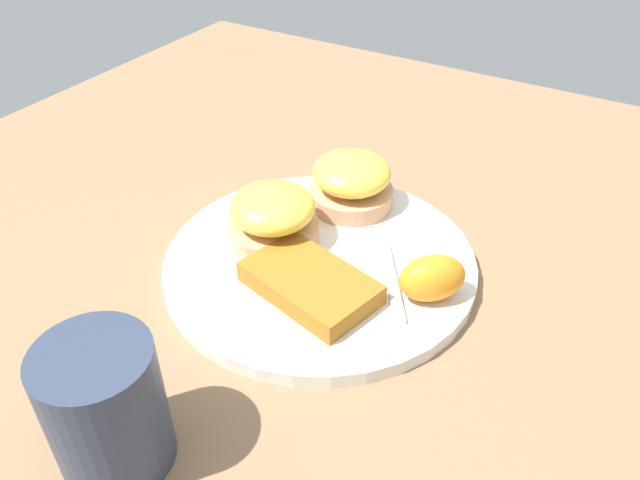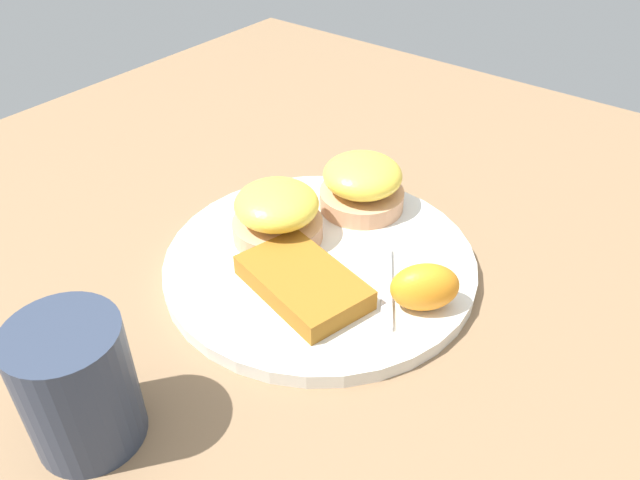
# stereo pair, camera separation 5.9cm
# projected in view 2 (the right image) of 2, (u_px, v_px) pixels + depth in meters

# --- Properties ---
(ground_plane) EXTENTS (1.10, 1.10, 0.00)m
(ground_plane) POSITION_uv_depth(u_px,v_px,m) (320.00, 268.00, 0.61)
(ground_plane) COLOR #846647
(plate) EXTENTS (0.30, 0.30, 0.01)m
(plate) POSITION_uv_depth(u_px,v_px,m) (320.00, 262.00, 0.60)
(plate) COLOR silver
(plate) RESTS_ON ground_plane
(sandwich_benedict_left) EXTENTS (0.09, 0.09, 0.06)m
(sandwich_benedict_left) POSITION_uv_depth(u_px,v_px,m) (362.00, 184.00, 0.65)
(sandwich_benedict_left) COLOR tan
(sandwich_benedict_left) RESTS_ON plate
(sandwich_benedict_right) EXTENTS (0.09, 0.09, 0.06)m
(sandwich_benedict_right) POSITION_uv_depth(u_px,v_px,m) (276.00, 214.00, 0.61)
(sandwich_benedict_right) COLOR tan
(sandwich_benedict_right) RESTS_ON plate
(hashbrown_patty) EXTENTS (0.13, 0.10, 0.02)m
(hashbrown_patty) POSITION_uv_depth(u_px,v_px,m) (303.00, 282.00, 0.55)
(hashbrown_patty) COLOR #99611D
(hashbrown_patty) RESTS_ON plate
(orange_wedge) EXTENTS (0.07, 0.07, 0.04)m
(orange_wedge) POSITION_uv_depth(u_px,v_px,m) (422.00, 290.00, 0.53)
(orange_wedge) COLOR orange
(orange_wedge) RESTS_ON plate
(fork) EXTENTS (0.13, 0.18, 0.00)m
(fork) POSITION_uv_depth(u_px,v_px,m) (384.00, 246.00, 0.61)
(fork) COLOR silver
(fork) RESTS_ON plate
(cup) EXTENTS (0.11, 0.08, 0.10)m
(cup) POSITION_uv_depth(u_px,v_px,m) (76.00, 385.00, 0.43)
(cup) COLOR #2D384C
(cup) RESTS_ON ground_plane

